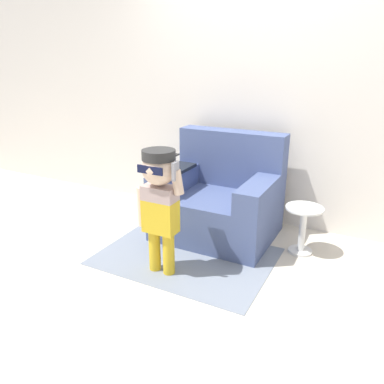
% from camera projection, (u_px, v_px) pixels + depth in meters
% --- Properties ---
extents(ground_plane, '(10.00, 10.00, 0.00)m').
position_uv_depth(ground_plane, '(226.00, 248.00, 3.33)').
color(ground_plane, beige).
extents(wall_back, '(10.00, 0.05, 2.60)m').
position_uv_depth(wall_back, '(261.00, 91.00, 3.53)').
color(wall_back, silver).
rests_on(wall_back, ground_plane).
extents(armchair, '(1.06, 0.85, 0.95)m').
position_uv_depth(armchair, '(220.00, 199.00, 3.52)').
color(armchair, '#475684').
rests_on(armchair, ground_plane).
extents(person_child, '(0.40, 0.30, 0.98)m').
position_uv_depth(person_child, '(160.00, 193.00, 2.74)').
color(person_child, gold).
rests_on(person_child, ground_plane).
extents(side_table, '(0.31, 0.31, 0.42)m').
position_uv_depth(side_table, '(303.00, 225.00, 3.17)').
color(side_table, white).
rests_on(side_table, ground_plane).
extents(rug, '(1.42, 1.03, 0.01)m').
position_uv_depth(rug, '(186.00, 256.00, 3.18)').
color(rug, gray).
rests_on(rug, ground_plane).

